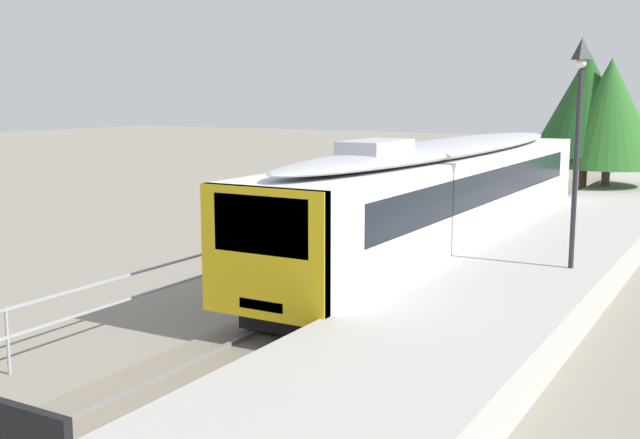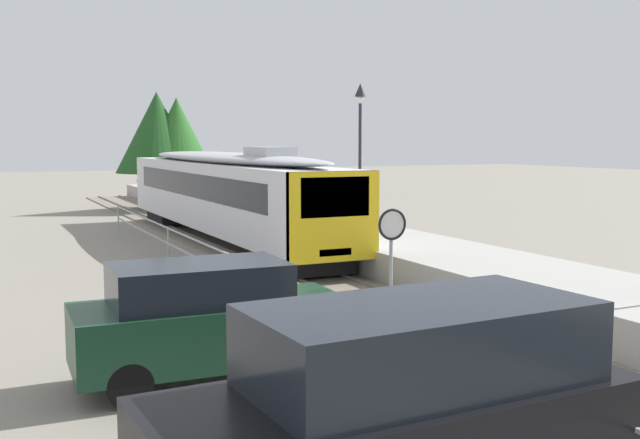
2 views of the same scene
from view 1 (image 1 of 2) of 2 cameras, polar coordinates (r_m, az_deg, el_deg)
ground_plane at (r=22.33m, az=-0.83°, el=-3.67°), size 160.00×160.00×0.00m
track_rails at (r=20.98m, az=6.25°, el=-4.46°), size 3.20×60.00×0.14m
commuter_train at (r=23.33m, az=9.28°, el=2.12°), size 2.82×19.84×3.74m
station_platform at (r=19.86m, az=14.91°, el=-4.27°), size 3.90×60.00×0.90m
platform_lamp_mid_platform at (r=18.89m, az=18.53°, el=7.69°), size 0.34×0.34×5.35m
carpark_fence at (r=14.92m, az=-22.08°, el=-7.24°), size 0.06×36.06×1.25m
tree_behind_carpark at (r=37.17m, az=20.53°, el=7.35°), size 4.75×4.75×6.61m
tree_behind_station_far at (r=37.72m, az=19.05°, el=8.05°), size 4.86×4.86×6.93m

